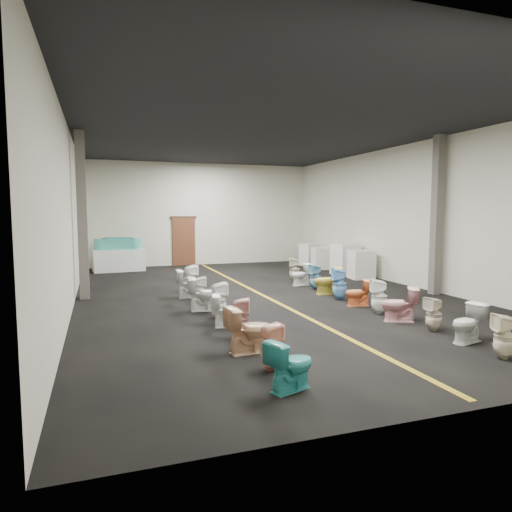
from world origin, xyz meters
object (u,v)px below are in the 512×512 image
object	(u,v)px
toilet_left_5	(218,300)
appliance_crate_c	(322,258)
toilet_right_5	(358,293)
toilet_right_8	(316,277)
toilet_left_4	(228,311)
toilet_right_6	(340,284)
bathtub	(118,244)
toilet_left_9	(190,279)
toilet_left_8	(190,284)
toilet_left_1	(271,347)
toilet_left_2	(249,329)
toilet_right_1	(468,323)
toilet_right_7	(328,281)
toilet_left_0	(291,364)
toilet_right_10	(295,269)
toilet_left_7	(200,290)
toilet_right_9	(301,275)
display_table	(119,260)
appliance_crate_b	(345,259)
appliance_crate_a	(361,265)
toilet_right_4	(379,296)
appliance_crate_d	(309,255)
toilet_right_3	(399,304)
toilet_left_3	(240,319)
toilet_left_6	(205,294)
toilet_right_0	(505,336)

from	to	relation	value
toilet_left_5	appliance_crate_c	bearing A→B (deg)	-44.91
toilet_right_5	toilet_right_8	xyz separation A→B (m)	(0.09, 2.57, 0.05)
toilet_left_4	toilet_right_6	xyz separation A→B (m)	(3.61, 1.84, 0.09)
bathtub	toilet_left_9	world-z (taller)	bathtub
toilet_left_8	toilet_right_5	world-z (taller)	toilet_left_8
toilet_left_1	toilet_left_2	world-z (taller)	toilet_left_2
toilet_left_4	toilet_right_1	bearing A→B (deg)	-109.70
toilet_left_5	toilet_left_1	bearing A→B (deg)	174.66
toilet_left_2	toilet_right_7	distance (m)	5.85
toilet_left_4	toilet_left_9	size ratio (longest dim) A/B	0.83
toilet_left_5	toilet_right_8	size ratio (longest dim) A/B	1.05
toilet_left_0	toilet_left_5	distance (m)	4.32
toilet_right_1	toilet_right_10	bearing A→B (deg)	165.82
toilet_left_9	toilet_right_1	bearing A→B (deg)	-171.26
toilet_left_7	toilet_right_9	distance (m)	4.10
display_table	toilet_right_6	distance (m)	9.80
toilet_left_0	appliance_crate_b	bearing A→B (deg)	-53.12
appliance_crate_a	toilet_left_9	size ratio (longest dim) A/B	1.23
toilet_right_5	toilet_right_10	bearing A→B (deg)	-171.30
toilet_left_8	toilet_right_4	distance (m)	5.07
toilet_left_2	toilet_left_4	world-z (taller)	toilet_left_2
toilet_right_7	toilet_left_1	bearing A→B (deg)	-21.10
display_table	appliance_crate_c	xyz separation A→B (m)	(8.02, -2.05, 0.01)
appliance_crate_d	toilet_left_8	distance (m)	8.64
toilet_right_3	toilet_right_5	size ratio (longest dim) A/B	1.14
toilet_left_3	toilet_left_6	distance (m)	2.66
appliance_crate_b	toilet_right_4	xyz separation A→B (m)	(-2.65, -6.11, -0.17)
bathtub	toilet_left_5	distance (m)	9.41
toilet_right_7	toilet_right_8	size ratio (longest dim) A/B	1.03
toilet_right_6	toilet_left_7	bearing A→B (deg)	-85.10
toilet_right_4	toilet_right_7	bearing A→B (deg)	-163.98
toilet_left_2	toilet_right_1	world-z (taller)	toilet_left_2
display_table	toilet_right_1	xyz separation A→B (m)	(5.52, -12.56, -0.08)
toilet_right_4	toilet_right_6	bearing A→B (deg)	-162.17
toilet_right_1	toilet_right_10	xyz separation A→B (m)	(0.04, 7.78, 0.04)
toilet_left_8	toilet_right_10	bearing A→B (deg)	-61.71
toilet_left_4	toilet_right_9	size ratio (longest dim) A/B	0.97
toilet_right_8	toilet_left_6	bearing A→B (deg)	-68.79
toilet_right_6	toilet_right_10	xyz separation A→B (m)	(0.20, 3.43, -0.03)
appliance_crate_d	toilet_right_9	xyz separation A→B (m)	(-2.63, -4.86, -0.13)
appliance_crate_a	toilet_right_8	world-z (taller)	appliance_crate_a
toilet_left_5	toilet_right_9	bearing A→B (deg)	-49.54
toilet_left_3	toilet_left_7	size ratio (longest dim) A/B	1.13
toilet_left_6	toilet_right_5	distance (m)	3.83
appliance_crate_b	toilet_right_3	world-z (taller)	appliance_crate_b
appliance_crate_c	toilet_left_0	xyz separation A→B (m)	(-6.41, -11.49, -0.10)
display_table	toilet_right_10	world-z (taller)	display_table
toilet_left_8	toilet_right_5	bearing A→B (deg)	-120.07
appliance_crate_c	toilet_right_0	bearing A→B (deg)	-103.05
appliance_crate_d	toilet_right_5	size ratio (longest dim) A/B	1.45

